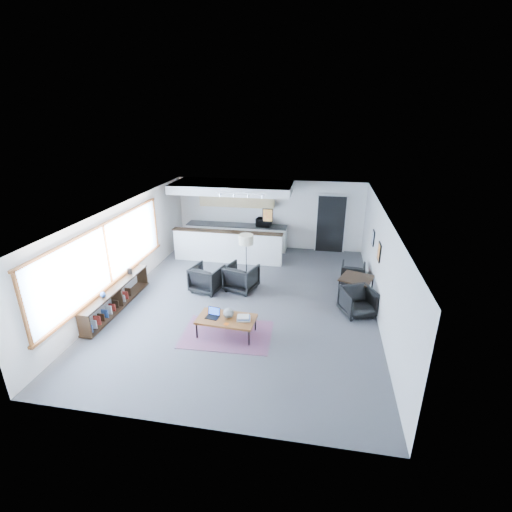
% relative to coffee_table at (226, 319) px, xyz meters
% --- Properties ---
extents(room, '(7.02, 9.02, 2.62)m').
position_rel_coffee_table_xyz_m(room, '(0.11, 1.71, 0.89)').
color(room, '#4D4D50').
rests_on(room, ground).
extents(window, '(0.10, 5.95, 1.66)m').
position_rel_coffee_table_xyz_m(window, '(-3.36, 0.81, 1.05)').
color(window, '#8CBFFF').
rests_on(window, room).
extents(console, '(0.35, 3.00, 0.80)m').
position_rel_coffee_table_xyz_m(console, '(-3.19, 0.66, -0.08)').
color(console, black).
rests_on(console, floor).
extents(kitchenette, '(4.20, 1.96, 2.60)m').
position_rel_coffee_table_xyz_m(kitchenette, '(-1.09, 5.42, 0.97)').
color(kitchenette, white).
rests_on(kitchenette, floor).
extents(doorway, '(1.10, 0.12, 2.15)m').
position_rel_coffee_table_xyz_m(doorway, '(2.41, 6.13, 0.66)').
color(doorway, black).
rests_on(doorway, room).
extents(track_light, '(1.60, 0.07, 0.15)m').
position_rel_coffee_table_xyz_m(track_light, '(-0.48, 3.91, 2.12)').
color(track_light, silver).
rests_on(track_light, room).
extents(wall_art_lower, '(0.03, 0.38, 0.48)m').
position_rel_coffee_table_xyz_m(wall_art_lower, '(3.57, 2.11, 1.14)').
color(wall_art_lower, black).
rests_on(wall_art_lower, room).
extents(wall_art_upper, '(0.03, 0.34, 0.44)m').
position_rel_coffee_table_xyz_m(wall_art_upper, '(3.57, 3.41, 1.09)').
color(wall_art_upper, black).
rests_on(wall_art_upper, room).
extents(kilim_rug, '(2.15, 1.51, 0.01)m').
position_rel_coffee_table_xyz_m(kilim_rug, '(-0.00, 0.00, -0.40)').
color(kilim_rug, '#65364F').
rests_on(kilim_rug, floor).
extents(coffee_table, '(1.39, 0.80, 0.44)m').
position_rel_coffee_table_xyz_m(coffee_table, '(0.00, 0.00, 0.00)').
color(coffee_table, brown).
rests_on(coffee_table, floor).
extents(laptop, '(0.34, 0.29, 0.22)m').
position_rel_coffee_table_xyz_m(laptop, '(-0.32, 0.02, 0.10)').
color(laptop, black).
rests_on(laptop, coffee_table).
extents(ceramic_pot, '(0.25, 0.25, 0.25)m').
position_rel_coffee_table_xyz_m(ceramic_pot, '(0.05, 0.04, 0.16)').
color(ceramic_pot, gray).
rests_on(ceramic_pot, coffee_table).
extents(book_stack, '(0.36, 0.30, 0.10)m').
position_rel_coffee_table_xyz_m(book_stack, '(0.41, 0.01, 0.08)').
color(book_stack, silver).
rests_on(book_stack, coffee_table).
extents(coaster, '(0.13, 0.13, 0.01)m').
position_rel_coffee_table_xyz_m(coaster, '(0.06, -0.25, 0.04)').
color(coaster, '#E5590C').
rests_on(coaster, coffee_table).
extents(armchair_left, '(0.99, 0.95, 0.85)m').
position_rel_coffee_table_xyz_m(armchair_left, '(-1.14, 2.15, 0.02)').
color(armchair_left, black).
rests_on(armchair_left, floor).
extents(armchair_right, '(1.02, 0.98, 0.86)m').
position_rel_coffee_table_xyz_m(armchair_right, '(-0.16, 2.38, 0.02)').
color(armchair_right, black).
rests_on(armchair_right, floor).
extents(floor_lamp, '(0.58, 0.58, 1.53)m').
position_rel_coffee_table_xyz_m(floor_lamp, '(-0.12, 2.93, 0.92)').
color(floor_lamp, black).
rests_on(floor_lamp, floor).
extents(dining_table, '(1.05, 1.05, 0.69)m').
position_rel_coffee_table_xyz_m(dining_table, '(3.11, 2.31, 0.22)').
color(dining_table, black).
rests_on(dining_table, floor).
extents(dining_chair_near, '(0.86, 0.84, 0.68)m').
position_rel_coffee_table_xyz_m(dining_chair_near, '(3.11, 1.51, -0.07)').
color(dining_chair_near, black).
rests_on(dining_chair_near, floor).
extents(dining_chair_far, '(0.64, 0.61, 0.60)m').
position_rel_coffee_table_xyz_m(dining_chair_far, '(3.11, 3.41, -0.11)').
color(dining_chair_far, black).
rests_on(dining_chair_far, floor).
extents(microwave, '(0.58, 0.37, 0.37)m').
position_rel_coffee_table_xyz_m(microwave, '(-0.05, 5.86, 0.70)').
color(microwave, black).
rests_on(microwave, kitchenette).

